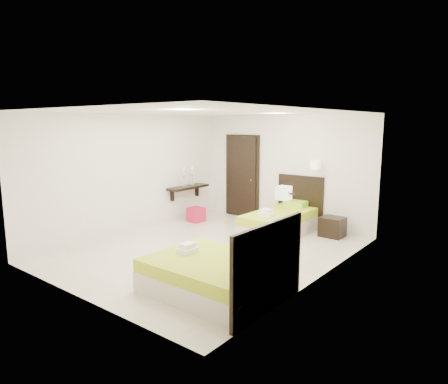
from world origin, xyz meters
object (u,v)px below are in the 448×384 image
Objects in this scene: nightstand at (332,227)px; ottoman at (196,214)px; bed_double at (218,275)px; bed_single at (281,221)px.

nightstand reaches higher than ottoman.
bed_double is 4.33m from ottoman.
ottoman is at bearing -171.38° from bed_single.
bed_single reaches higher than bed_double.
bed_single is at bearing -153.12° from nightstand.
bed_single is at bearing 8.62° from ottoman.
nightstand is at bearing 14.19° from ottoman.
bed_single is at bearing 105.40° from bed_double.
bed_double is 3.80m from nightstand.
ottoman is (-3.14, 2.99, -0.10)m from bed_double.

